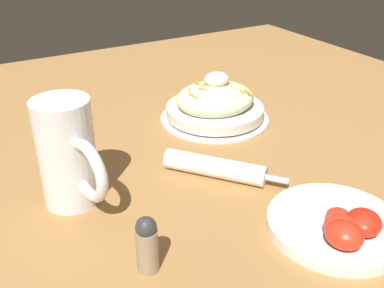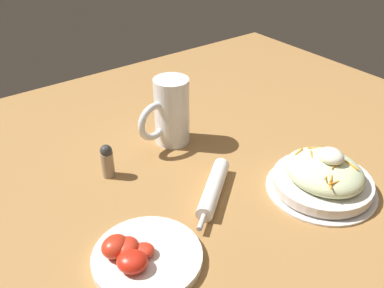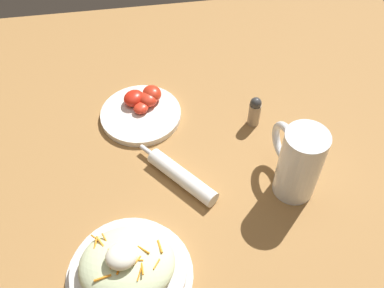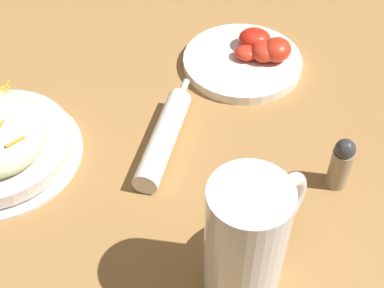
{
  "view_description": "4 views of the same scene",
  "coord_description": "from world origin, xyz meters",
  "px_view_note": "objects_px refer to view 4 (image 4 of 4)",
  "views": [
    {
      "loc": [
        0.36,
        0.58,
        0.39
      ],
      "look_at": [
        0.06,
        0.06,
        0.07
      ],
      "focal_mm": 41.97,
      "sensor_mm": 36.0,
      "label": 1
    },
    {
      "loc": [
        -0.48,
        0.49,
        0.54
      ],
      "look_at": [
        0.09,
        0.07,
        0.09
      ],
      "focal_mm": 39.71,
      "sensor_mm": 36.0,
      "label": 2
    },
    {
      "loc": [
        -0.04,
        -0.45,
        0.73
      ],
      "look_at": [
        0.05,
        0.1,
        0.08
      ],
      "focal_mm": 40.94,
      "sensor_mm": 36.0,
      "label": 3
    },
    {
      "loc": [
        0.44,
        -0.21,
        0.54
      ],
      "look_at": [
        0.08,
        0.07,
        0.05
      ],
      "focal_mm": 51.48,
      "sensor_mm": 36.0,
      "label": 4
    }
  ],
  "objects_px": {
    "beer_mug": "(247,245)",
    "tomato_plate": "(248,58)",
    "napkin_roll": "(164,137)",
    "salt_shaker": "(341,163)"
  },
  "relations": [
    {
      "from": "beer_mug",
      "to": "tomato_plate",
      "type": "height_order",
      "value": "beer_mug"
    },
    {
      "from": "beer_mug",
      "to": "napkin_roll",
      "type": "bearing_deg",
      "value": 167.65
    },
    {
      "from": "tomato_plate",
      "to": "salt_shaker",
      "type": "xyz_separation_m",
      "value": [
        0.25,
        -0.07,
        0.02
      ]
    },
    {
      "from": "salt_shaker",
      "to": "napkin_roll",
      "type": "bearing_deg",
      "value": -143.46
    },
    {
      "from": "salt_shaker",
      "to": "beer_mug",
      "type": "bearing_deg",
      "value": -79.62
    },
    {
      "from": "beer_mug",
      "to": "tomato_plate",
      "type": "relative_size",
      "value": 0.87
    },
    {
      "from": "beer_mug",
      "to": "napkin_roll",
      "type": "relative_size",
      "value": 0.93
    },
    {
      "from": "napkin_roll",
      "to": "salt_shaker",
      "type": "height_order",
      "value": "salt_shaker"
    },
    {
      "from": "beer_mug",
      "to": "napkin_roll",
      "type": "distance_m",
      "value": 0.23
    },
    {
      "from": "napkin_roll",
      "to": "tomato_plate",
      "type": "height_order",
      "value": "tomato_plate"
    }
  ]
}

